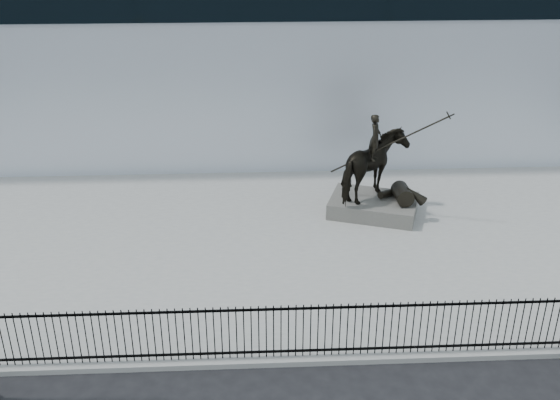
{
  "coord_description": "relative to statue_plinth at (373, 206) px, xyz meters",
  "views": [
    {
      "loc": [
        -0.87,
        -11.72,
        10.57
      ],
      "look_at": [
        0.01,
        6.0,
        2.18
      ],
      "focal_mm": 42.0,
      "sensor_mm": 36.0,
      "label": 1
    }
  ],
  "objects": [
    {
      "name": "plaza",
      "position": [
        -3.49,
        -2.06,
        -0.36
      ],
      "size": [
        30.0,
        12.0,
        0.15
      ],
      "primitive_type": "cube",
      "color": "gray",
      "rests_on": "ground"
    },
    {
      "name": "equestrian_statue",
      "position": [
        0.05,
        -0.02,
        1.46
      ],
      "size": [
        3.65,
        2.9,
        3.26
      ],
      "rotation": [
        0.0,
        0.0,
        -0.33
      ],
      "color": "black",
      "rests_on": "statue_plinth"
    },
    {
      "name": "building",
      "position": [
        -3.49,
        10.94,
        4.07
      ],
      "size": [
        44.0,
        14.0,
        9.0
      ],
      "primitive_type": "cube",
      "color": "silver",
      "rests_on": "ground"
    },
    {
      "name": "picket_fence",
      "position": [
        -3.49,
        -7.81,
        0.47
      ],
      "size": [
        22.1,
        0.1,
        1.5
      ],
      "color": "black",
      "rests_on": "plaza"
    },
    {
      "name": "statue_plinth",
      "position": [
        0.0,
        0.0,
        0.0
      ],
      "size": [
        3.5,
        2.92,
        0.56
      ],
      "primitive_type": "cube",
      "rotation": [
        0.0,
        0.0,
        -0.33
      ],
      "color": "#54524D",
      "rests_on": "plaza"
    },
    {
      "name": "ground",
      "position": [
        -3.49,
        -9.06,
        -0.43
      ],
      "size": [
        120.0,
        120.0,
        0.0
      ],
      "primitive_type": "plane",
      "color": "black",
      "rests_on": "ground"
    }
  ]
}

